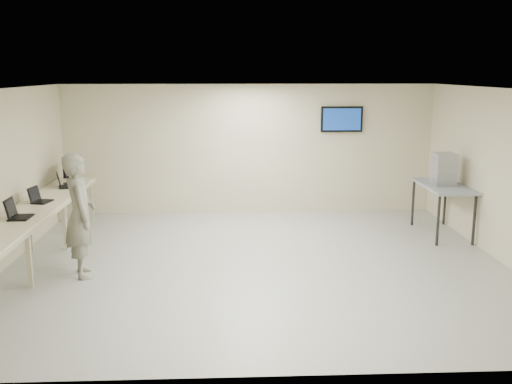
{
  "coord_description": "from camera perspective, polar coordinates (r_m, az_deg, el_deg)",
  "views": [
    {
      "loc": [
        -0.41,
        -8.81,
        3.07
      ],
      "look_at": [
        0.0,
        0.2,
        1.15
      ],
      "focal_mm": 40.0,
      "sensor_mm": 36.0,
      "label": 1
    }
  ],
  "objects": [
    {
      "name": "room",
      "position": [
        9.03,
        0.25,
        1.43
      ],
      "size": [
        8.01,
        7.01,
        2.81
      ],
      "color": "#9E9E9E",
      "rests_on": "ground"
    },
    {
      "name": "workbench",
      "position": [
        9.63,
        -21.81,
        -2.33
      ],
      "size": [
        0.76,
        6.0,
        0.9
      ],
      "color": "beige",
      "rests_on": "ground"
    },
    {
      "name": "laptop_1",
      "position": [
        9.28,
        -22.84,
        -1.97
      ],
      "size": [
        0.33,
        0.4,
        0.31
      ],
      "rotation": [
        0.0,
        0.0,
        0.01
      ],
      "color": "black",
      "rests_on": "workbench"
    },
    {
      "name": "laptop_2",
      "position": [
        10.26,
        -20.91,
        -0.6
      ],
      "size": [
        0.35,
        0.39,
        0.27
      ],
      "rotation": [
        0.0,
        0.0,
        -0.2
      ],
      "color": "black",
      "rests_on": "workbench"
    },
    {
      "name": "laptop_3",
      "position": [
        11.44,
        -18.74,
        0.81
      ],
      "size": [
        0.4,
        0.43,
        0.29
      ],
      "rotation": [
        0.0,
        0.0,
        0.3
      ],
      "color": "black",
      "rests_on": "workbench"
    },
    {
      "name": "monitor_near",
      "position": [
        11.75,
        -18.33,
        2.08
      ],
      "size": [
        0.2,
        0.45,
        0.44
      ],
      "color": "black",
      "rests_on": "workbench"
    },
    {
      "name": "monitor_far",
      "position": [
        12.14,
        -17.81,
        2.43
      ],
      "size": [
        0.2,
        0.45,
        0.45
      ],
      "color": "black",
      "rests_on": "workbench"
    },
    {
      "name": "soldier",
      "position": [
        8.96,
        -17.2,
        -2.23
      ],
      "size": [
        0.66,
        0.81,
        1.9
      ],
      "primitive_type": "imported",
      "rotation": [
        0.0,
        0.0,
        1.92
      ],
      "color": "#6D705A",
      "rests_on": "ground"
    },
    {
      "name": "side_table",
      "position": [
        11.31,
        18.22,
        0.34
      ],
      "size": [
        0.75,
        1.62,
        0.97
      ],
      "color": "gray",
      "rests_on": "ground"
    },
    {
      "name": "storage_bins",
      "position": [
        11.23,
        18.25,
        2.19
      ],
      "size": [
        0.38,
        0.42,
        0.6
      ],
      "color": "#999B9D",
      "rests_on": "side_table"
    }
  ]
}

